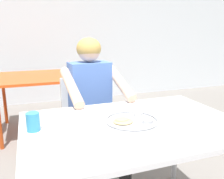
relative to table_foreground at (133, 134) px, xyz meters
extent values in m
cube|color=silver|center=(0.02, 3.30, 1.02)|extent=(12.00, 0.12, 3.40)
cube|color=silver|center=(0.00, 0.00, 0.05)|extent=(1.28, 0.87, 0.03)
cylinder|color=#B2B2B7|center=(-0.58, 0.37, -0.32)|extent=(0.04, 0.04, 0.72)
cylinder|color=#B2B2B7|center=(0.58, 0.37, -0.32)|extent=(0.04, 0.04, 0.72)
cylinder|color=#B7BABF|center=(0.00, 0.02, 0.07)|extent=(0.32, 0.32, 0.01)
torus|color=#B7BABF|center=(0.00, 0.02, 0.08)|extent=(0.32, 0.32, 0.01)
cylinder|color=#B2B5BA|center=(0.07, -0.05, 0.09)|extent=(0.06, 0.06, 0.02)
cylinder|color=#B77F23|center=(0.07, -0.05, 0.09)|extent=(0.05, 0.05, 0.01)
cylinder|color=#B2B5BA|center=(0.07, 0.08, 0.09)|extent=(0.06, 0.06, 0.02)
cylinder|color=#9E4714|center=(0.07, 0.08, 0.09)|extent=(0.05, 0.05, 0.01)
ellipsoid|color=tan|center=(-0.06, 0.02, 0.08)|extent=(0.15, 0.15, 0.01)
ellipsoid|color=tan|center=(-0.06, 0.03, 0.09)|extent=(0.10, 0.08, 0.01)
cylinder|color=#338CBF|center=(-0.56, 0.08, 0.12)|extent=(0.07, 0.07, 0.10)
cylinder|color=#593319|center=(-0.56, 0.08, 0.15)|extent=(0.06, 0.06, 0.02)
cube|color=silver|center=(-0.07, 0.79, -0.23)|extent=(0.46, 0.44, 0.04)
cube|color=silver|center=(-0.09, 0.98, -0.02)|extent=(0.42, 0.07, 0.39)
cylinder|color=silver|center=(0.12, 0.64, -0.46)|extent=(0.03, 0.03, 0.43)
cylinder|color=silver|center=(-0.24, 0.61, -0.46)|extent=(0.03, 0.03, 0.43)
cylinder|color=silver|center=(0.09, 0.97, -0.46)|extent=(0.03, 0.03, 0.43)
cylinder|color=silver|center=(-0.26, 0.94, -0.46)|extent=(0.03, 0.03, 0.43)
cylinder|color=black|center=(0.11, 0.35, -0.45)|extent=(0.10, 0.10, 0.47)
cylinder|color=black|center=(0.09, 0.55, -0.17)|extent=(0.15, 0.41, 0.12)
cylinder|color=black|center=(-0.19, 0.33, -0.45)|extent=(0.10, 0.10, 0.47)
cylinder|color=black|center=(-0.21, 0.53, -0.17)|extent=(0.15, 0.41, 0.12)
cube|color=#4C72C6|center=(-0.07, 0.74, 0.09)|extent=(0.35, 0.22, 0.52)
cylinder|color=beige|center=(0.15, 0.58, 0.19)|extent=(0.11, 0.46, 0.25)
cylinder|color=beige|center=(-0.26, 0.55, 0.19)|extent=(0.11, 0.46, 0.25)
sphere|color=beige|center=(-0.07, 0.74, 0.45)|extent=(0.19, 0.19, 0.19)
ellipsoid|color=tan|center=(-0.07, 0.74, 0.46)|extent=(0.21, 0.20, 0.18)
cube|color=#E04C19|center=(-0.49, 1.92, 0.04)|extent=(0.93, 0.94, 0.03)
cylinder|color=#B33D14|center=(-0.09, 1.51, -0.33)|extent=(0.04, 0.04, 0.70)
cylinder|color=#B33D14|center=(-0.90, 2.33, -0.33)|extent=(0.04, 0.04, 0.70)
cylinder|color=#B33D14|center=(-0.09, 2.33, -0.33)|extent=(0.04, 0.04, 0.70)
cube|color=#DE481B|center=(0.20, 1.93, -0.23)|extent=(0.46, 0.45, 0.04)
cube|color=#DE481B|center=(0.01, 1.91, -0.01)|extent=(0.09, 0.39, 0.41)
cylinder|color=#DE481B|center=(0.34, 2.11, -0.46)|extent=(0.03, 0.03, 0.43)
cylinder|color=#DE481B|center=(0.38, 1.79, -0.46)|extent=(0.03, 0.03, 0.43)
cylinder|color=#DE481B|center=(0.02, 2.07, -0.46)|extent=(0.03, 0.03, 0.43)
cylinder|color=#DE481B|center=(0.06, 1.75, -0.46)|extent=(0.03, 0.03, 0.43)
camera|label=1|loc=(-0.57, -1.20, 0.59)|focal=38.10mm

